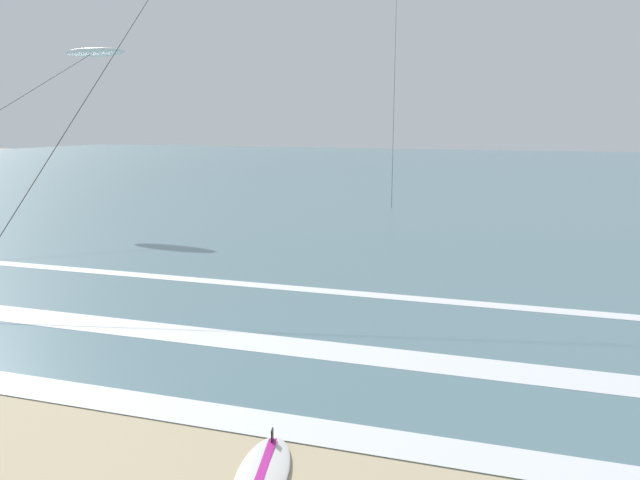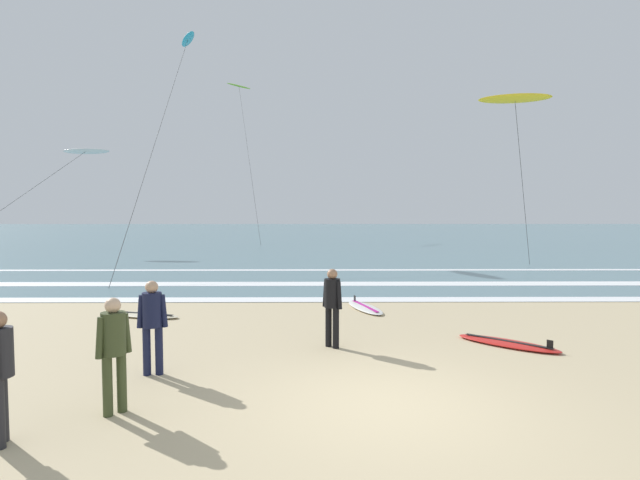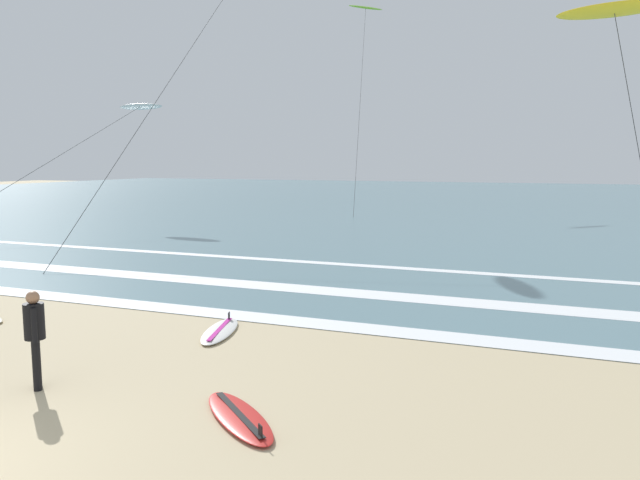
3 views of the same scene
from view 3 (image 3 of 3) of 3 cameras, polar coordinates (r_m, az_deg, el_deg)
The scene contains 10 objects.
ocean_surface at distance 57.82m, azimuth 14.61°, elevation 3.50°, with size 140.00×90.00×0.01m, color slate.
wave_foam_shoreline at distance 14.56m, azimuth -4.18°, elevation -7.19°, with size 57.11×0.82×0.01m, color white.
wave_foam_mid_break at distance 18.06m, azimuth -3.40°, elevation -4.32°, with size 54.71×1.04×0.01m, color white.
wave_foam_outer_break at distance 21.49m, azimuth 5.83°, elevation -2.46°, with size 44.08×0.52×0.01m, color white.
surfer_left_near at distance 11.05m, azimuth -24.54°, elevation -7.51°, with size 0.43×0.42×1.60m.
surfboard_foreground_flat at distance 9.28m, azimuth -7.38°, elevation -15.68°, with size 1.98×1.83×0.25m.
surfboard_left_pile at distance 13.60m, azimuth -9.10°, elevation -8.17°, with size 1.16×2.18×0.25m.
kite_yellow_low_near at distance 20.75m, azimuth 25.20°, elevation 18.36°, with size 3.60×3.22×8.11m.
kite_lime_high_right at distance 55.18m, azimuth 4.17°, elevation 20.22°, with size 5.15×15.53×16.34m.
kite_white_mid_center at distance 38.26m, azimuth -16.12°, elevation 11.53°, with size 3.27×14.84×6.91m.
Camera 3 is at (7.13, -4.30, 3.67)m, focal length 35.16 mm.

